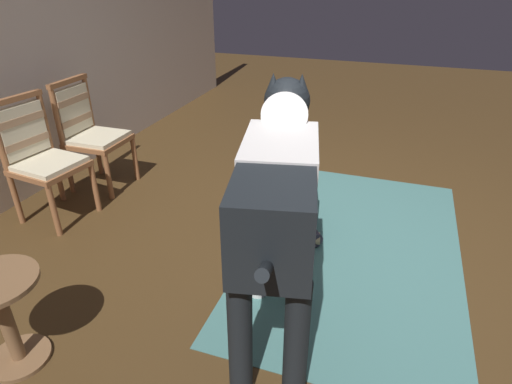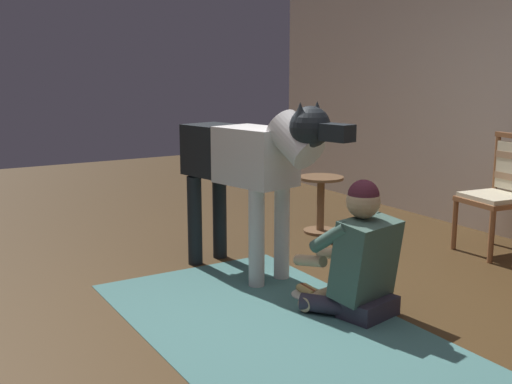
# 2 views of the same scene
# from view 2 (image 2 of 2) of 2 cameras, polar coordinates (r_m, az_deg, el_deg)

# --- Properties ---
(ground_plane) EXTENTS (14.02, 14.02, 0.00)m
(ground_plane) POSITION_cam_2_polar(r_m,az_deg,el_deg) (3.89, 2.81, -11.61)
(ground_plane) COLOR #453018
(area_rug) EXTENTS (2.46, 1.45, 0.01)m
(area_rug) POSITION_cam_2_polar(r_m,az_deg,el_deg) (3.81, 1.55, -12.05)
(area_rug) COLOR #447470
(area_rug) RESTS_ON ground
(dining_chair_left_of_pair) EXTENTS (0.51, 0.52, 0.98)m
(dining_chair_left_of_pair) POSITION_cam_2_polar(r_m,az_deg,el_deg) (5.50, 21.62, 0.35)
(dining_chair_left_of_pair) COLOR brown
(dining_chair_left_of_pair) RESTS_ON ground
(person_sitting_on_floor) EXTENTS (0.68, 0.57, 0.85)m
(person_sitting_on_floor) POSITION_cam_2_polar(r_m,az_deg,el_deg) (3.92, 9.38, -6.08)
(person_sitting_on_floor) COLOR #332F3E
(person_sitting_on_floor) RESTS_ON ground
(large_dog) EXTENTS (1.68, 0.55, 1.30)m
(large_dog) POSITION_cam_2_polar(r_m,az_deg,el_deg) (4.47, -0.61, 2.80)
(large_dog) COLOR silver
(large_dog) RESTS_ON ground
(hot_dog_on_plate) EXTENTS (0.23, 0.23, 0.06)m
(hot_dog_on_plate) POSITION_cam_2_polar(r_m,az_deg,el_deg) (4.28, 4.80, -9.08)
(hot_dog_on_plate) COLOR silver
(hot_dog_on_plate) RESTS_ON ground
(round_side_table) EXTENTS (0.41, 0.41, 0.53)m
(round_side_table) POSITION_cam_2_polar(r_m,az_deg,el_deg) (5.80, 5.93, -0.66)
(round_side_table) COLOR brown
(round_side_table) RESTS_ON ground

